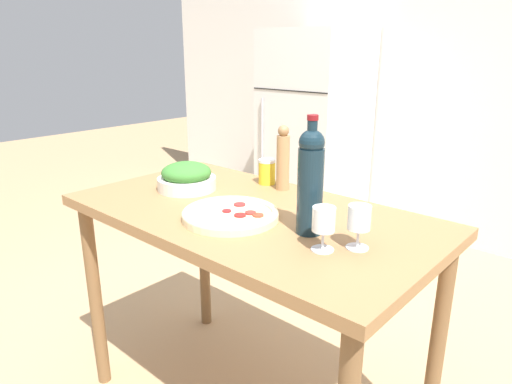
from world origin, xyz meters
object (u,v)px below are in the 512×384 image
wine_glass_far (359,220)px  refrigerator (314,131)px  homemade_pizza (230,214)px  salt_canister (267,172)px  wine_glass_near (324,222)px  wine_bottle (310,180)px  salad_bowl (187,177)px  pepper_mill (283,159)px

wine_glass_far → refrigerator: bearing=127.8°
homemade_pizza → salt_canister: size_ratio=3.09×
wine_glass_near → wine_bottle: bearing=143.0°
refrigerator → wine_bottle: (1.39, -2.02, 0.27)m
wine_bottle → salad_bowl: (-0.66, 0.05, -0.13)m
homemade_pizza → wine_glass_far: bearing=9.7°
wine_glass_near → pepper_mill: 0.62m
wine_glass_near → salt_canister: (-0.57, 0.42, -0.03)m
wine_bottle → salad_bowl: size_ratio=1.55×
wine_bottle → wine_glass_far: wine_bottle is taller
homemade_pizza → salt_canister: (-0.19, 0.41, 0.04)m
homemade_pizza → wine_glass_near: bearing=-0.4°
refrigerator → homemade_pizza: refrigerator is taller
wine_bottle → wine_glass_near: 0.16m
wine_bottle → salad_bowl: bearing=176.0°
salad_bowl → salt_canister: (0.20, 0.29, 0.00)m
wine_glass_far → pepper_mill: bearing=149.6°
salad_bowl → salt_canister: bearing=55.8°
wine_bottle → wine_glass_far: size_ratio=2.83×
refrigerator → salad_bowl: 2.10m
wine_bottle → salt_canister: bearing=144.2°
refrigerator → homemade_pizza: 2.37m
salad_bowl → homemade_pizza: salad_bowl is taller
pepper_mill → salad_bowl: bearing=-138.3°
pepper_mill → wine_glass_far: bearing=-30.4°
pepper_mill → salad_bowl: size_ratio=1.11×
refrigerator → salad_bowl: bearing=-69.8°
refrigerator → wine_glass_far: refrigerator is taller
pepper_mill → refrigerator: bearing=121.1°
refrigerator → wine_bottle: bearing=-55.5°
pepper_mill → homemade_pizza: 0.42m
wine_bottle → salt_canister: 0.59m
salad_bowl → wine_glass_near: bearing=-9.5°
refrigerator → homemade_pizza: (1.11, -2.09, 0.11)m
salt_canister → refrigerator: bearing=118.7°
refrigerator → salt_canister: refrigerator is taller
wine_bottle → homemade_pizza: size_ratio=1.12×
wine_glass_far → homemade_pizza: (-0.46, -0.08, -0.07)m
wine_glass_far → salad_bowl: 0.84m
wine_glass_far → salt_canister: (-0.64, 0.34, -0.03)m
wine_glass_far → salad_bowl: (-0.84, 0.05, -0.04)m
refrigerator → wine_bottle: refrigerator is taller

